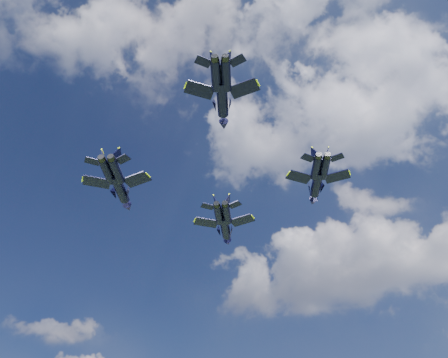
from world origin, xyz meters
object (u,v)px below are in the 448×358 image
at_px(jet_right, 316,185).
at_px(jet_slot, 223,101).
at_px(jet_left, 121,190).
at_px(jet_lead, 225,228).

distance_m(jet_right, jet_slot, 26.27).
relative_size(jet_right, jet_slot, 1.03).
xyz_separation_m(jet_right, jet_slot, (-6.64, -25.41, 0.37)).
height_order(jet_left, jet_right, jet_left).
height_order(jet_left, jet_slot, jet_left).
bearing_deg(jet_lead, jet_right, -41.31).
bearing_deg(jet_right, jet_slot, -130.48).
relative_size(jet_lead, jet_slot, 1.19).
relative_size(jet_left, jet_right, 1.12).
bearing_deg(jet_left, jet_lead, 45.37).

